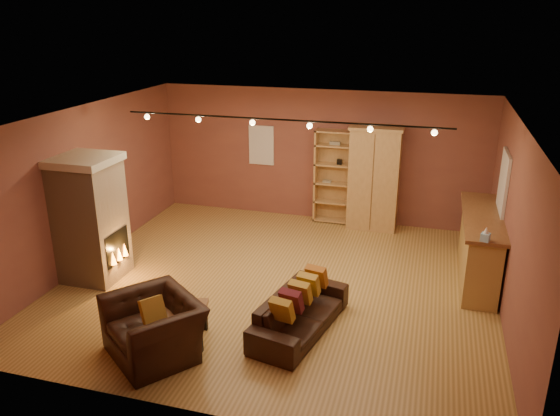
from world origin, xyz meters
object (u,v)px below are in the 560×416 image
(armchair, at_px, (153,319))
(coffee_table, at_px, (183,314))
(armoire, at_px, (374,178))
(bookcase, at_px, (334,176))
(fireplace, at_px, (91,219))
(bar_counter, at_px, (479,247))
(loveseat, at_px, (300,306))

(armchair, xyz_separation_m, coffee_table, (0.22, 0.38, -0.12))
(armoire, height_order, armchair, armoire)
(armoire, xyz_separation_m, armchair, (-2.19, -5.33, -0.55))
(armoire, bearing_deg, armchair, -112.29)
(armoire, relative_size, coffee_table, 2.72)
(bookcase, height_order, coffee_table, bookcase)
(fireplace, height_order, coffee_table, fireplace)
(armchair, bearing_deg, bar_counter, 77.39)
(fireplace, height_order, bar_counter, fireplace)
(fireplace, bearing_deg, armchair, -40.57)
(fireplace, height_order, bookcase, fireplace)
(armoire, bearing_deg, coffee_table, -111.63)
(bookcase, relative_size, armoire, 0.93)
(loveseat, bearing_deg, fireplace, 91.90)
(coffee_table, bearing_deg, loveseat, 25.66)
(bookcase, height_order, loveseat, bookcase)
(loveseat, xyz_separation_m, coffee_table, (-1.47, -0.71, 0.03))
(bar_counter, bearing_deg, armchair, -140.34)
(coffee_table, bearing_deg, fireplace, 148.87)
(loveseat, bearing_deg, armchair, 134.72)
(bookcase, xyz_separation_m, bar_counter, (2.86, -2.03, -0.43))
(armoire, distance_m, coffee_table, 5.37)
(armchair, height_order, coffee_table, armchair)
(fireplace, xyz_separation_m, coffee_table, (2.28, -1.37, -0.65))
(bookcase, bearing_deg, loveseat, -85.29)
(bar_counter, distance_m, armchair, 5.44)
(fireplace, bearing_deg, bookcase, 47.88)
(fireplace, height_order, armchair, fireplace)
(bookcase, relative_size, armchair, 1.39)
(armchair, bearing_deg, armoire, 105.44)
(bar_counter, xyz_separation_m, coffee_table, (-3.97, -3.09, -0.17))
(bar_counter, bearing_deg, fireplace, -164.63)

